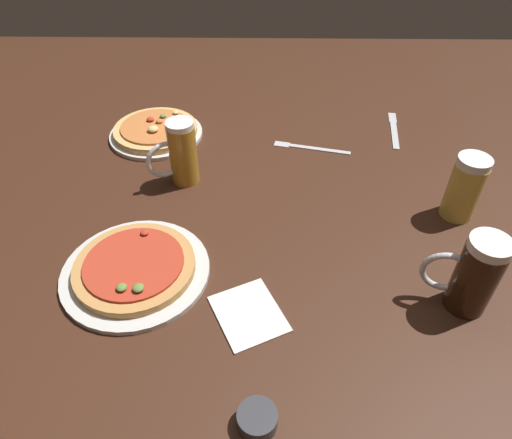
# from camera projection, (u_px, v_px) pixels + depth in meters

# --- Properties ---
(ground_plane) EXTENTS (2.40, 2.40, 0.03)m
(ground_plane) POSITION_uv_depth(u_px,v_px,m) (256.00, 231.00, 1.08)
(ground_plane) COLOR #3D2114
(pizza_plate_near) EXTENTS (0.31, 0.31, 0.05)m
(pizza_plate_near) POSITION_uv_depth(u_px,v_px,m) (135.00, 269.00, 0.95)
(pizza_plate_near) COLOR silver
(pizza_plate_near) RESTS_ON ground_plane
(pizza_plate_far) EXTENTS (0.27, 0.27, 0.05)m
(pizza_plate_far) POSITION_uv_depth(u_px,v_px,m) (156.00, 131.00, 1.36)
(pizza_plate_far) COLOR silver
(pizza_plate_far) RESTS_ON ground_plane
(beer_mug_dark) EXTENTS (0.12, 0.09, 0.17)m
(beer_mug_dark) POSITION_uv_depth(u_px,v_px,m) (181.00, 153.00, 1.15)
(beer_mug_dark) COLOR #B27A23
(beer_mug_dark) RESTS_ON ground_plane
(beer_mug_amber) EXTENTS (0.11, 0.11, 0.16)m
(beer_mug_amber) POSITION_uv_depth(u_px,v_px,m) (466.00, 187.00, 1.05)
(beer_mug_amber) COLOR gold
(beer_mug_amber) RESTS_ON ground_plane
(beer_mug_pale) EXTENTS (0.14, 0.08, 0.17)m
(beer_mug_pale) POSITION_uv_depth(u_px,v_px,m) (474.00, 275.00, 0.84)
(beer_mug_pale) COLOR black
(beer_mug_pale) RESTS_ON ground_plane
(ramekin_sauce) EXTENTS (0.06, 0.06, 0.03)m
(ramekin_sauce) POSITION_uv_depth(u_px,v_px,m) (257.00, 419.00, 0.71)
(ramekin_sauce) COLOR #333338
(ramekin_sauce) RESTS_ON ground_plane
(napkin_folded) EXTENTS (0.17, 0.18, 0.01)m
(napkin_folded) POSITION_uv_depth(u_px,v_px,m) (249.00, 313.00, 0.88)
(napkin_folded) COLOR white
(napkin_folded) RESTS_ON ground_plane
(fork_left) EXTENTS (0.22, 0.07, 0.01)m
(fork_left) POSITION_uv_depth(u_px,v_px,m) (310.00, 148.00, 1.32)
(fork_left) COLOR silver
(fork_left) RESTS_ON ground_plane
(knife_right) EXTENTS (0.05, 0.22, 0.01)m
(knife_right) POSITION_uv_depth(u_px,v_px,m) (394.00, 129.00, 1.39)
(knife_right) COLOR silver
(knife_right) RESTS_ON ground_plane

